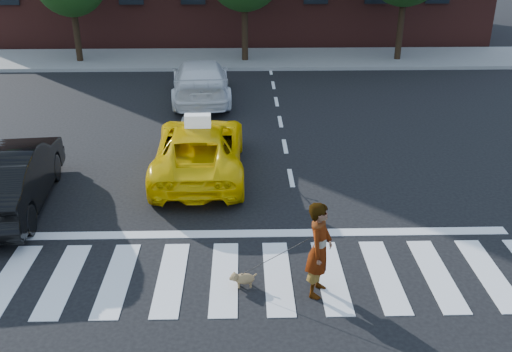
{
  "coord_description": "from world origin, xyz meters",
  "views": [
    {
      "loc": [
        0.38,
        -8.91,
        6.18
      ],
      "look_at": [
        0.64,
        2.15,
        1.1
      ],
      "focal_mm": 40.0,
      "sensor_mm": 36.0,
      "label": 1
    }
  ],
  "objects_px": {
    "taxi": "(200,149)",
    "woman": "(319,249)",
    "dog": "(242,279)",
    "black_sedan": "(8,176)",
    "white_suv": "(201,80)"
  },
  "relations": [
    {
      "from": "white_suv",
      "to": "woman",
      "type": "distance_m",
      "value": 12.14
    },
    {
      "from": "black_sedan",
      "to": "dog",
      "type": "bearing_deg",
      "value": 142.66
    },
    {
      "from": "white_suv",
      "to": "woman",
      "type": "relative_size",
      "value": 2.8
    },
    {
      "from": "taxi",
      "to": "black_sedan",
      "type": "relative_size",
      "value": 1.04
    },
    {
      "from": "taxi",
      "to": "white_suv",
      "type": "xyz_separation_m",
      "value": [
        -0.39,
        6.52,
        0.05
      ]
    },
    {
      "from": "taxi",
      "to": "dog",
      "type": "distance_m",
      "value": 5.22
    },
    {
      "from": "taxi",
      "to": "woman",
      "type": "height_order",
      "value": "woman"
    },
    {
      "from": "black_sedan",
      "to": "woman",
      "type": "distance_m",
      "value": 7.54
    },
    {
      "from": "woman",
      "to": "dog",
      "type": "bearing_deg",
      "value": 102.5
    },
    {
      "from": "taxi",
      "to": "white_suv",
      "type": "distance_m",
      "value": 6.53
    },
    {
      "from": "black_sedan",
      "to": "dog",
      "type": "distance_m",
      "value": 6.3
    },
    {
      "from": "white_suv",
      "to": "dog",
      "type": "relative_size",
      "value": 9.78
    },
    {
      "from": "black_sedan",
      "to": "woman",
      "type": "xyz_separation_m",
      "value": [
        6.68,
        -3.5,
        0.13
      ]
    },
    {
      "from": "taxi",
      "to": "dog",
      "type": "bearing_deg",
      "value": 101.32
    },
    {
      "from": "taxi",
      "to": "dog",
      "type": "relative_size",
      "value": 9.44
    }
  ]
}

